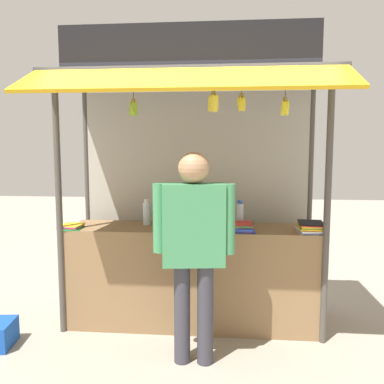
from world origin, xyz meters
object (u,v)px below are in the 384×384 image
at_px(magazine_stack_left, 243,227).
at_px(banana_bunch_rightmost, 213,103).
at_px(water_bottle_rear_center, 240,214).
at_px(water_bottle_front_right, 157,212).
at_px(banana_bunch_inner_left, 285,108).
at_px(banana_bunch_inner_right, 134,109).
at_px(water_bottle_mid_left, 147,213).
at_px(water_bottle_right, 210,216).
at_px(water_bottle_back_left, 171,213).
at_px(vendor_person, 194,238).
at_px(magazine_stack_back_right, 71,227).
at_px(water_bottle_center, 231,211).
at_px(magazine_stack_far_left, 311,227).
at_px(banana_bunch_leftmost, 241,103).

xyz_separation_m(magazine_stack_left, banana_bunch_rightmost, (-0.28, -0.26, 1.13)).
bearing_deg(magazine_stack_left, water_bottle_rear_center, 96.30).
bearing_deg(water_bottle_front_right, banana_bunch_inner_left, -25.95).
xyz_separation_m(water_bottle_rear_center, banana_bunch_inner_right, (-0.95, -0.47, 1.00)).
bearing_deg(water_bottle_mid_left, water_bottle_right, -4.92).
distance_m(water_bottle_back_left, banana_bunch_inner_right, 1.11).
bearing_deg(banana_bunch_inner_right, vendor_person, -31.88).
distance_m(magazine_stack_left, banana_bunch_inner_right, 1.48).
xyz_separation_m(magazine_stack_back_right, banana_bunch_rightmost, (1.38, -0.21, 1.14)).
height_order(magazine_stack_back_right, vendor_person, vendor_person).
bearing_deg(banana_bunch_inner_right, water_bottle_front_right, 81.40).
xyz_separation_m(water_bottle_back_left, banana_bunch_inner_right, (-0.26, -0.42, 0.99)).
distance_m(water_bottle_right, water_bottle_center, 0.26).
relative_size(water_bottle_right, water_bottle_front_right, 0.92).
bearing_deg(banana_bunch_rightmost, water_bottle_front_right, 135.86).
height_order(water_bottle_back_left, magazine_stack_left, water_bottle_back_left).
bearing_deg(banana_bunch_inner_left, magazine_stack_far_left, 40.77).
distance_m(water_bottle_right, banana_bunch_leftmost, 1.16).
bearing_deg(water_bottle_mid_left, banana_bunch_inner_right, -90.85).
height_order(water_bottle_front_right, vendor_person, vendor_person).
height_order(water_bottle_right, magazine_stack_left, water_bottle_right).
bearing_deg(vendor_person, magazine_stack_far_left, 23.18).
bearing_deg(banana_bunch_leftmost, water_bottle_mid_left, 153.23).
distance_m(banana_bunch_inner_left, vendor_person, 1.34).
xyz_separation_m(water_bottle_front_right, water_bottle_mid_left, (-0.08, -0.12, 0.01)).
relative_size(water_bottle_front_right, water_bottle_mid_left, 0.95).
bearing_deg(vendor_person, banana_bunch_inner_left, 18.07).
bearing_deg(water_bottle_mid_left, banana_bunch_rightmost, -34.10).
distance_m(water_bottle_rear_center, banana_bunch_inner_left, 1.16).
bearing_deg(banana_bunch_rightmost, water_bottle_center, 73.70).
relative_size(water_bottle_right, magazine_stack_left, 0.80).
height_order(water_bottle_front_right, water_bottle_mid_left, water_bottle_mid_left).
xyz_separation_m(magazine_stack_left, vendor_person, (-0.41, -0.60, 0.02)).
bearing_deg(banana_bunch_rightmost, water_bottle_rear_center, 61.56).
height_order(water_bottle_mid_left, magazine_stack_left, water_bottle_mid_left).
relative_size(magazine_stack_back_right, banana_bunch_rightmost, 0.97).
relative_size(water_bottle_mid_left, magazine_stack_back_right, 1.06).
bearing_deg(magazine_stack_back_right, magazine_stack_left, 1.53).
height_order(water_bottle_rear_center, banana_bunch_rightmost, banana_bunch_rightmost).
bearing_deg(magazine_stack_far_left, water_bottle_center, 157.85).
bearing_deg(magazine_stack_back_right, water_bottle_mid_left, 20.16).
distance_m(water_bottle_center, magazine_stack_far_left, 0.81).
height_order(water_bottle_center, magazine_stack_far_left, water_bottle_center).
bearing_deg(water_bottle_rear_center, water_bottle_center, 134.09).
relative_size(water_bottle_rear_center, water_bottle_mid_left, 0.99).
height_order(banana_bunch_inner_left, vendor_person, banana_bunch_inner_left).
xyz_separation_m(banana_bunch_inner_left, banana_bunch_rightmost, (-0.61, 0.00, 0.04)).
relative_size(water_bottle_center, magazine_stack_left, 1.03).
relative_size(magazine_stack_far_left, banana_bunch_leftmost, 1.26).
bearing_deg(water_bottle_back_left, magazine_stack_back_right, -167.91).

